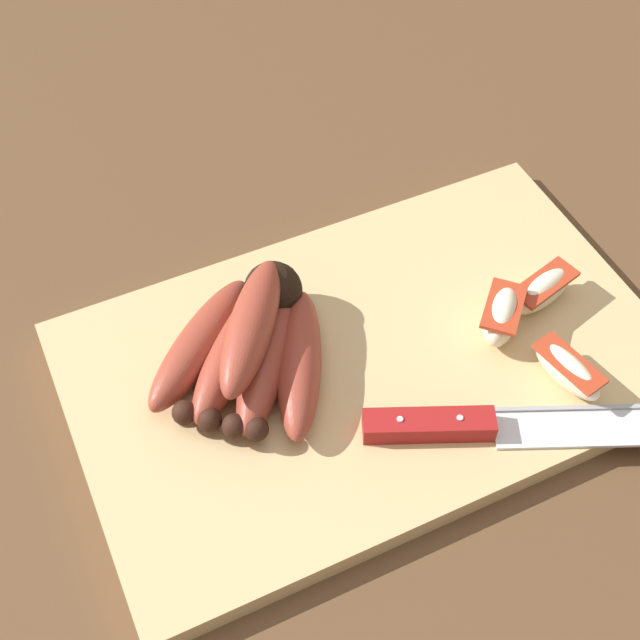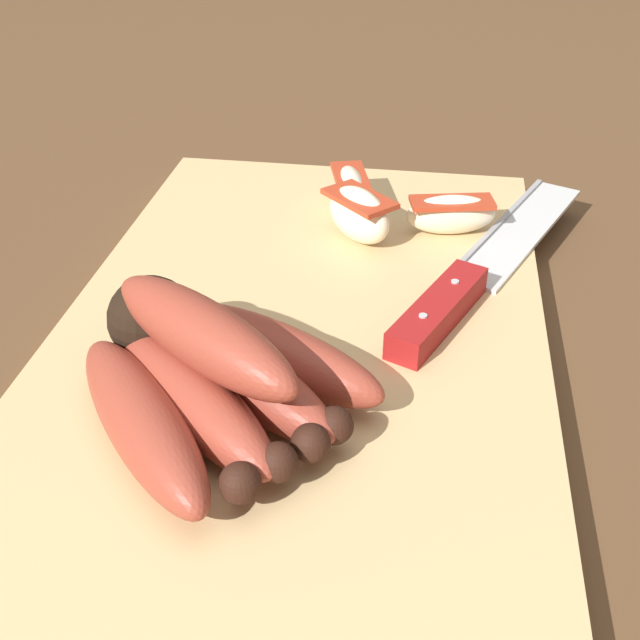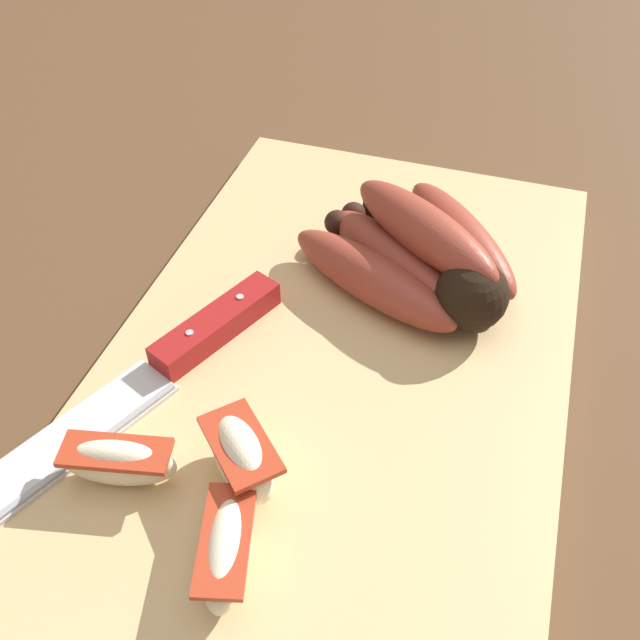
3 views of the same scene
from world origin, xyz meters
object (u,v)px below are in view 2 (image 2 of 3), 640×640
object	(u,v)px
apple_wedge_middle	(359,214)
chefs_knife	(469,280)
banana_bunch	(207,370)
apple_wedge_far	(351,190)
apple_wedge_near	(451,213)

from	to	relation	value
apple_wedge_middle	chefs_knife	bearing A→B (deg)	54.65
banana_bunch	apple_wedge_far	bearing A→B (deg)	169.44
chefs_knife	apple_wedge_near	xyz separation A→B (m)	(-0.08, -0.01, 0.01)
apple_wedge_near	chefs_knife	bearing A→B (deg)	10.17
apple_wedge_middle	apple_wedge_far	distance (m)	0.05
apple_wedge_near	apple_wedge_far	distance (m)	0.08
chefs_knife	apple_wedge_middle	world-z (taller)	apple_wedge_middle
banana_bunch	apple_wedge_far	xyz separation A→B (m)	(-0.24, 0.05, -0.01)
apple_wedge_far	banana_bunch	bearing A→B (deg)	-10.56
banana_bunch	apple_wedge_middle	distance (m)	0.20
apple_wedge_near	apple_wedge_middle	distance (m)	0.07
chefs_knife	apple_wedge_far	bearing A→B (deg)	-139.37
apple_wedge_middle	banana_bunch	bearing A→B (deg)	-16.33
apple_wedge_far	apple_wedge_middle	bearing A→B (deg)	13.26
chefs_knife	apple_wedge_near	size ratio (longest dim) A/B	3.94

